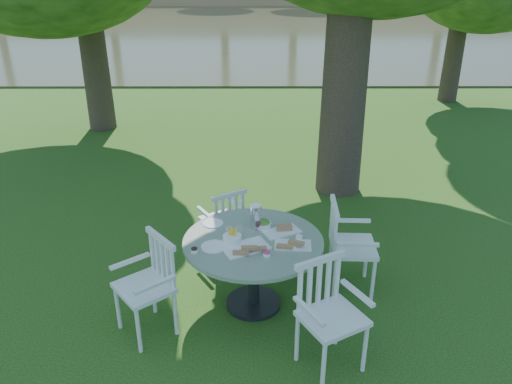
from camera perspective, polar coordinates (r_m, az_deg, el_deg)
ground at (r=5.86m, az=0.01°, el=-8.39°), size 140.00×140.00×0.00m
table at (r=4.92m, az=-0.32°, el=-7.00°), size 1.37×1.37×0.77m
chair_ne at (r=5.27m, az=10.01°, el=-5.48°), size 0.49×0.52×0.99m
chair_nw at (r=5.80m, az=-3.52°, el=-3.01°), size 0.59×0.58×0.86m
chair_sw at (r=4.76m, az=-11.74°, el=-9.57°), size 0.66×0.66×0.96m
chair_se at (r=4.36m, az=8.01°, el=-12.70°), size 0.66×0.64×0.98m
tableware at (r=4.89m, az=-0.47°, el=-4.50°), size 1.13×0.80×0.24m
river at (r=28.09m, az=-0.16°, el=18.20°), size 100.00×28.00×0.12m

